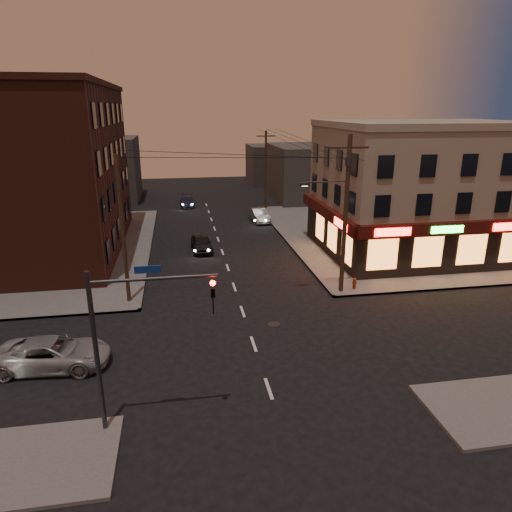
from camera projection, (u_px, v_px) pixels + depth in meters
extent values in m
plane|color=black|center=(254.00, 344.00, 23.54)|extent=(120.00, 120.00, 0.00)
cube|color=#514F4C|center=(404.00, 233.00, 44.22)|extent=(24.00, 28.00, 0.15)
cube|color=#514F4C|center=(6.00, 252.00, 38.41)|extent=(24.00, 28.00, 0.15)
cube|color=gray|center=(419.00, 191.00, 37.18)|extent=(15.00, 12.00, 10.00)
cube|color=gray|center=(427.00, 124.00, 35.55)|extent=(15.20, 12.20, 0.50)
cube|color=black|center=(456.00, 251.00, 32.62)|extent=(15.12, 0.25, 3.40)
cube|color=black|center=(330.00, 234.00, 36.99)|extent=(0.25, 12.12, 3.40)
cube|color=#3C0D09|center=(462.00, 228.00, 31.78)|extent=(15.60, 0.50, 0.90)
cube|color=#3C0D09|center=(327.00, 213.00, 36.39)|extent=(0.50, 12.60, 0.90)
cube|color=#FF140C|center=(393.00, 232.00, 30.67)|extent=(2.60, 0.06, 0.55)
cube|color=#FF140C|center=(510.00, 227.00, 32.10)|extent=(2.60, 0.06, 0.55)
cube|color=#26FF3F|center=(447.00, 230.00, 31.32)|extent=(2.40, 0.06, 0.50)
cube|color=#FF140C|center=(341.00, 224.00, 32.78)|extent=(0.06, 2.60, 0.55)
cube|color=orange|center=(450.00, 251.00, 32.35)|extent=(12.40, 0.08, 2.20)
cube|color=orange|center=(332.00, 236.00, 36.00)|extent=(0.08, 8.40, 2.20)
cube|color=#462116|center=(39.00, 172.00, 36.94)|extent=(12.00, 20.00, 13.00)
cube|color=#3F3D3A|center=(310.00, 172.00, 60.32)|extent=(10.00, 12.00, 7.00)
cube|color=#3F3D3A|center=(103.00, 169.00, 59.56)|extent=(9.00, 10.00, 8.00)
cube|color=#3F3D3A|center=(274.00, 164.00, 73.27)|extent=(8.00, 8.00, 6.00)
cylinder|color=#382619|center=(345.00, 216.00, 28.48)|extent=(0.28, 0.28, 10.00)
cube|color=#382619|center=(350.00, 148.00, 27.17)|extent=(2.40, 0.12, 0.12)
cylinder|color=#333538|center=(349.00, 161.00, 27.42)|extent=(0.44, 0.44, 0.50)
cylinder|color=#333538|center=(327.00, 182.00, 27.58)|extent=(2.60, 0.10, 0.10)
cube|color=#333538|center=(305.00, 184.00, 27.39)|extent=(0.60, 0.25, 0.18)
cube|color=#FFD88C|center=(305.00, 186.00, 27.42)|extent=(0.35, 0.15, 0.04)
cylinder|color=#382619|center=(266.00, 170.00, 53.18)|extent=(0.26, 0.26, 9.00)
cylinder|color=#382619|center=(123.00, 231.00, 27.09)|extent=(0.24, 0.24, 9.00)
cylinder|color=#333538|center=(97.00, 356.00, 16.23)|extent=(0.18, 0.18, 6.40)
cylinder|color=#333538|center=(154.00, 279.00, 15.72)|extent=(4.40, 0.12, 0.12)
imported|color=black|center=(213.00, 288.00, 16.20)|extent=(0.16, 0.20, 1.00)
sphere|color=#FF0C05|center=(213.00, 283.00, 16.01)|extent=(0.20, 0.20, 0.20)
cube|color=navy|center=(148.00, 269.00, 15.58)|extent=(0.90, 0.05, 0.25)
imported|color=#9CA0A5|center=(53.00, 354.00, 21.21)|extent=(5.35, 2.82, 1.44)
imported|color=black|center=(201.00, 243.00, 38.67)|extent=(1.87, 4.17, 1.39)
imported|color=#63625C|center=(259.00, 215.00, 48.64)|extent=(1.93, 4.39, 1.40)
imported|color=#1B1E37|center=(187.00, 201.00, 56.25)|extent=(1.73, 4.23, 1.23)
cylinder|color=maroon|center=(354.00, 284.00, 30.28)|extent=(0.29, 0.29, 0.60)
sphere|color=maroon|center=(355.00, 280.00, 30.18)|extent=(0.24, 0.24, 0.24)
cylinder|color=maroon|center=(354.00, 283.00, 30.24)|extent=(0.34, 0.23, 0.12)
cylinder|color=maroon|center=(354.00, 283.00, 30.24)|extent=(0.23, 0.34, 0.12)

